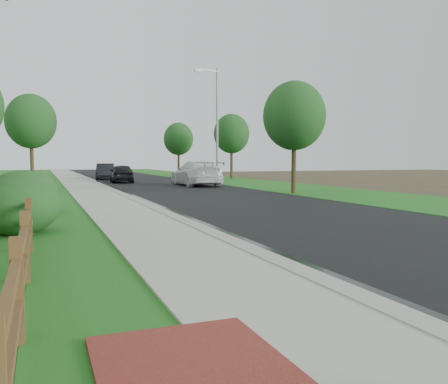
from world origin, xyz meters
name	(u,v)px	position (x,y,z in m)	size (l,w,h in m)	color
ground	(354,318)	(0.00, 0.00, 0.00)	(120.00, 120.00, 0.00)	#3C3321
road	(143,181)	(4.60, 35.00, 0.01)	(8.00, 90.00, 0.02)	black
curb	(91,181)	(0.40, 35.00, 0.06)	(0.40, 90.00, 0.12)	gray
wet_gutter	(96,181)	(0.75, 35.00, 0.02)	(0.50, 90.00, 0.00)	black
sidewalk	(74,181)	(-0.90, 35.00, 0.05)	(2.20, 90.00, 0.10)	#A7A492
grass_strip	(49,182)	(-2.80, 35.00, 0.03)	(1.60, 90.00, 0.06)	#1D5D1A
verge_far	(220,179)	(11.50, 35.00, 0.02)	(6.00, 90.00, 0.04)	#1D5D1A
brick_patch	(202,383)	(-2.20, -1.00, 0.06)	(1.60, 2.40, 0.11)	maroon
ranch_fence	(30,216)	(-3.60, 6.40, 0.62)	(0.12, 16.92, 1.10)	#452917
white_suv	(196,173)	(6.54, 26.37, 0.86)	(2.37, 5.82, 1.69)	white
dark_car_mid	(122,173)	(2.48, 32.66, 0.73)	(1.68, 4.18, 1.42)	black
dark_car_far	(105,171)	(2.00, 38.80, 0.73)	(1.51, 4.33, 1.43)	black
streetlight	(215,118)	(10.05, 32.18, 5.19)	(2.12, 0.45, 9.17)	gray
shrub_b	(18,211)	(-3.90, 7.81, 0.61)	(1.73, 1.73, 1.21)	#1D3E16
shrub_c	(18,206)	(-3.90, 7.88, 0.71)	(1.96, 1.96, 1.41)	#1D3E16
shrub_d	(24,193)	(-3.90, 12.15, 0.74)	(2.16, 2.16, 1.48)	#1D3E16
tree_near_right	(294,116)	(9.00, 17.36, 4.07)	(3.27, 3.27, 5.88)	#322514
tree_mid_left	(31,121)	(-4.00, 35.35, 4.74)	(3.84, 3.84, 6.87)	#322514
tree_mid_right	(232,134)	(13.00, 35.93, 4.14)	(3.29, 3.29, 5.96)	#322514
tree_far_right	(178,139)	(9.60, 41.73, 3.83)	(2.97, 2.97, 5.48)	#322514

